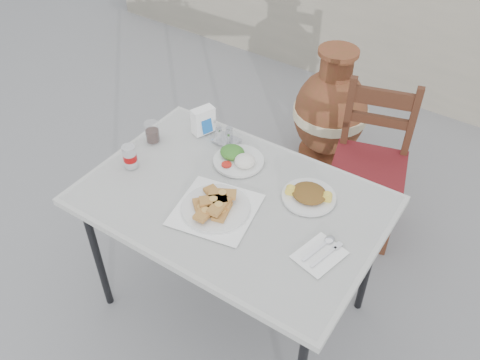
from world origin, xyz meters
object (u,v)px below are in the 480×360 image
Objects in this scene: salad_rice_plate at (238,158)px; napkin_holder at (203,121)px; pide_plate at (216,205)px; chair at (370,162)px; terracotta_urn at (330,113)px; condiment_caddy at (226,138)px; soda_can at (130,156)px; salad_chopped_plate at (309,195)px; cafe_table at (232,206)px; cola_glass at (152,133)px.

napkin_holder is at bearing 161.12° from salad_rice_plate.
chair is at bearing 74.55° from pide_plate.
terracotta_urn is (-0.44, 0.40, -0.07)m from chair.
soda_can is at bearing -122.23° from condiment_caddy.
salad_chopped_plate is (0.28, 0.28, -0.01)m from pide_plate.
salad_chopped_plate is at bearing 9.63° from napkin_holder.
salad_rice_plate is at bearing 38.80° from soda_can.
soda_can is 0.96× the size of condiment_caddy.
pide_plate is at bearing -59.16° from condiment_caddy.
pide_plate is at bearing -26.88° from napkin_holder.
condiment_caddy is (0.24, 0.39, -0.03)m from soda_can.
soda_can reaches higher than cafe_table.
cafe_table is 3.37× the size of pide_plate.
pide_plate is 1.63× the size of salad_rice_plate.
salad_chopped_plate is 0.80m from chair.
cola_glass is (-0.80, -0.08, 0.02)m from salad_chopped_plate.
salad_rice_plate is at bearing 176.09° from salad_chopped_plate.
pide_plate is 3.44× the size of soda_can.
cafe_table is 0.39m from condiment_caddy.
soda_can is at bearing -141.20° from salad_rice_plate.
soda_can is at bearing -143.76° from chair.
pide_plate is 0.39m from salad_chopped_plate.
condiment_caddy is 0.14× the size of terracotta_urn.
napkin_holder reaches higher than salad_rice_plate.
pide_plate is 1.65× the size of salad_chopped_plate.
soda_can is at bearing -76.10° from cola_glass.
cafe_table is 1.44× the size of chair.
salad_rice_plate is at bearing 118.87° from cafe_table.
cafe_table is 0.13m from pide_plate.
salad_rice_plate reaches higher than salad_chopped_plate.
salad_rice_plate is 2.11× the size of soda_can.
salad_rice_plate is 1.01× the size of salad_chopped_plate.
salad_chopped_plate is at bearing 45.28° from pide_plate.
soda_can is at bearing -85.08° from napkin_holder.
cola_glass is 0.11× the size of chair.
pide_plate is at bearing -0.49° from soda_can.
salad_rice_plate is at bearing -86.87° from terracotta_urn.
napkin_holder reaches higher than chair.
cola_glass is 0.76× the size of napkin_holder.
cola_glass is at bearing -108.45° from napkin_holder.
cola_glass is 0.12× the size of terracotta_urn.
terracotta_urn reaches higher than salad_rice_plate.
cola_glass is (-0.05, 0.20, -0.01)m from soda_can.
salad_chopped_plate is at bearing -3.91° from salad_rice_plate.
cola_glass is at bearing -174.53° from salad_chopped_plate.
salad_chopped_plate is (0.38, -0.03, -0.00)m from salad_rice_plate.
cola_glass is 1.19m from chair.
chair is at bearing 53.06° from soda_can.
cafe_table is 9.69× the size of napkin_holder.
salad_rice_plate is 0.44m from cola_glass.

